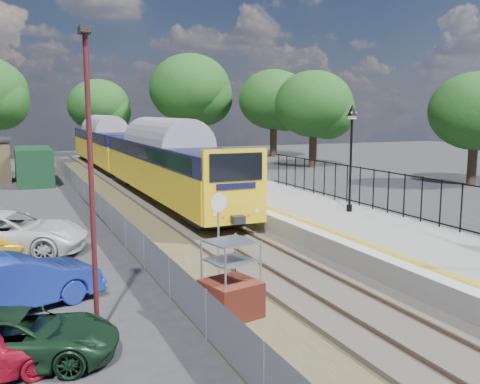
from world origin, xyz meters
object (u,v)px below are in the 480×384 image
train (128,150)px  brick_plinth (231,281)px  victorian_lamp_north (352,133)px  car_white (7,233)px  car_green (19,338)px  speed_sign (219,223)px  carpark_lamp (91,166)px  car_blue (14,282)px

train → brick_plinth: 27.82m
victorian_lamp_north → car_white: 14.21m
train → car_green: train is taller
brick_plinth → car_green: brick_plinth is taller
speed_sign → car_green: speed_sign is taller
train → car_green: 29.36m
train → carpark_lamp: (-6.47, -27.42, 1.65)m
brick_plinth → car_green: (-4.98, -0.55, -0.41)m
brick_plinth → car_green: size_ratio=0.50×
victorian_lamp_north → car_blue: 14.59m
brick_plinth → car_blue: bearing=150.9°
brick_plinth → carpark_lamp: bearing=176.9°
car_blue → victorian_lamp_north: bearing=-92.3°
speed_sign → carpark_lamp: bearing=-158.6°
victorian_lamp_north → train: 21.34m
car_green → speed_sign: bearing=-45.0°
car_blue → car_white: 6.09m
brick_plinth → car_blue: 5.75m
car_green → victorian_lamp_north: bearing=-44.6°
train → car_green: size_ratio=10.04×
train → car_white: train is taller
car_green → car_blue: car_blue is taller
brick_plinth → speed_sign: (0.68, 2.58, 0.93)m
car_white → car_blue: bearing=-160.0°
car_green → carpark_lamp: bearing=-50.7°
brick_plinth → speed_sign: 2.83m
brick_plinth → car_blue: (-5.02, 2.79, -0.23)m
carpark_lamp → train: bearing=76.7°
victorian_lamp_north → train: victorian_lamp_north is taller
brick_plinth → carpark_lamp: (-3.29, 0.18, 3.02)m
speed_sign → car_green: 6.61m
carpark_lamp → car_blue: bearing=123.5°
carpark_lamp → car_white: size_ratio=1.23×
victorian_lamp_north → car_white: (-13.65, 1.86, -3.50)m
speed_sign → car_green: (-5.66, -3.13, -1.34)m
speed_sign → carpark_lamp: carpark_lamp is taller
carpark_lamp → car_white: (-1.88, 8.70, -3.20)m
victorian_lamp_north → car_white: victorian_lamp_north is taller
carpark_lamp → victorian_lamp_north: bearing=30.2°
train → carpark_lamp: bearing=-103.3°
train → car_blue: bearing=-108.3°
car_green → car_white: size_ratio=0.71×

